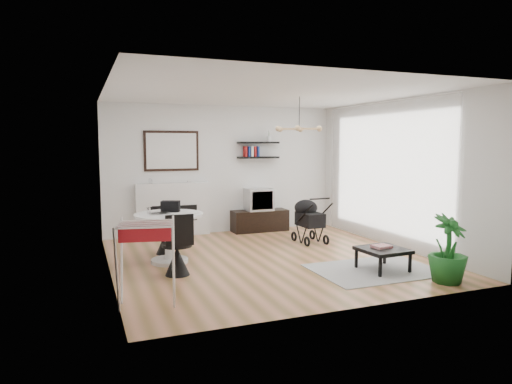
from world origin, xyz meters
name	(u,v)px	position (x,y,z in m)	size (l,w,h in m)	color
floor	(268,258)	(0.00, 0.00, 0.00)	(5.00, 5.00, 0.00)	olive
ceiling	(269,93)	(0.00, 0.00, 2.70)	(5.00, 5.00, 0.00)	white
wall_back	(223,169)	(0.00, 2.50, 1.35)	(5.00, 5.00, 0.00)	white
wall_left	(108,182)	(-2.50, 0.00, 1.35)	(5.00, 5.00, 0.00)	white
wall_right	(394,174)	(2.50, 0.00, 1.35)	(5.00, 5.00, 0.00)	white
sheer_curtain	(383,173)	(2.40, 0.20, 1.35)	(0.04, 3.60, 2.60)	white
fireplace	(173,203)	(-1.10, 2.42, 0.69)	(1.50, 0.17, 2.16)	white
shelf_lower	(258,157)	(0.76, 2.37, 1.60)	(0.90, 0.25, 0.04)	black
shelf_upper	(258,143)	(0.76, 2.37, 1.92)	(0.90, 0.25, 0.04)	black
pendant_lamp	(299,129)	(0.70, 0.30, 2.15)	(0.90, 0.90, 0.10)	tan
tv_console	(260,221)	(0.76, 2.28, 0.23)	(1.22, 0.43, 0.46)	black
crt_tv	(258,199)	(0.72, 2.27, 0.70)	(0.55, 0.48, 0.48)	silver
dining_table	(169,230)	(-1.58, 0.32, 0.52)	(1.09, 1.09, 0.79)	white
laptop	(161,214)	(-1.70, 0.28, 0.81)	(0.32, 0.21, 0.03)	black
black_bag	(170,206)	(-1.51, 0.51, 0.88)	(0.29, 0.18, 0.18)	black
newspaper	(184,214)	(-1.36, 0.20, 0.80)	(0.37, 0.30, 0.01)	white
drinking_glass	(149,210)	(-1.87, 0.45, 0.84)	(0.06, 0.06, 0.10)	white
chair_far	(165,239)	(-1.54, 0.95, 0.26)	(0.39, 0.40, 0.82)	black
chair_near	(177,256)	(-1.60, -0.43, 0.29)	(0.43, 0.44, 0.91)	black
drying_rack	(147,262)	(-2.18, -1.54, 0.52)	(0.77, 0.73, 0.99)	white
stroller	(309,222)	(1.22, 0.90, 0.39)	(0.48, 0.77, 0.92)	black
rug	(375,270)	(1.22, -1.24, 0.01)	(1.83, 1.32, 0.01)	#A4A4A4
coffee_table	(383,251)	(1.31, -1.30, 0.30)	(0.68, 0.68, 0.33)	black
magazines	(381,246)	(1.31, -1.26, 0.36)	(0.27, 0.21, 0.04)	#D3343D
potted_plant	(448,249)	(1.77, -2.11, 0.47)	(0.52, 0.52, 0.93)	#1A5E1F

